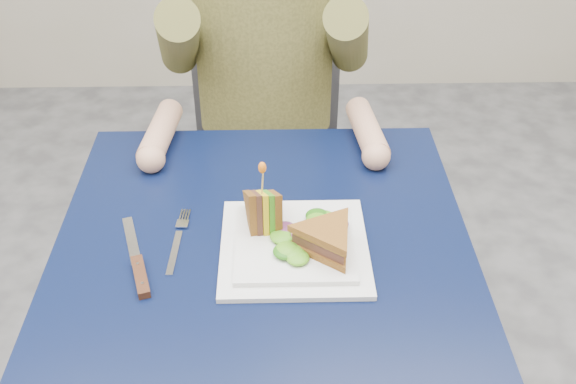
{
  "coord_description": "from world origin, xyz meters",
  "views": [
    {
      "loc": [
        0.02,
        -0.94,
        1.52
      ],
      "look_at": [
        0.05,
        0.01,
        0.82
      ],
      "focal_mm": 42.0,
      "sensor_mm": 36.0,
      "label": 1
    }
  ],
  "objects_px": {
    "diner": "(263,14)",
    "fork": "(177,242)",
    "table": "(264,269)",
    "knife": "(139,269)",
    "chair": "(267,126)",
    "sandwich_flat": "(327,239)",
    "sandwich_upright": "(263,210)",
    "plate": "(294,246)"
  },
  "relations": [
    {
      "from": "sandwich_flat",
      "to": "table",
      "type": "bearing_deg",
      "value": 151.16
    },
    {
      "from": "sandwich_flat",
      "to": "sandwich_upright",
      "type": "distance_m",
      "value": 0.13
    },
    {
      "from": "fork",
      "to": "diner",
      "type": "bearing_deg",
      "value": 75.84
    },
    {
      "from": "chair",
      "to": "diner",
      "type": "relative_size",
      "value": 1.25
    },
    {
      "from": "table",
      "to": "sandwich_flat",
      "type": "height_order",
      "value": "sandwich_flat"
    },
    {
      "from": "chair",
      "to": "knife",
      "type": "bearing_deg",
      "value": -104.85
    },
    {
      "from": "sandwich_flat",
      "to": "sandwich_upright",
      "type": "bearing_deg",
      "value": 147.27
    },
    {
      "from": "knife",
      "to": "sandwich_upright",
      "type": "bearing_deg",
      "value": 24.5
    },
    {
      "from": "plate",
      "to": "table",
      "type": "bearing_deg",
      "value": 147.12
    },
    {
      "from": "chair",
      "to": "fork",
      "type": "bearing_deg",
      "value": -102.03
    },
    {
      "from": "chair",
      "to": "sandwich_flat",
      "type": "bearing_deg",
      "value": -81.84
    },
    {
      "from": "diner",
      "to": "knife",
      "type": "xyz_separation_m",
      "value": [
        -0.21,
        -0.68,
        -0.18
      ]
    },
    {
      "from": "knife",
      "to": "table",
      "type": "bearing_deg",
      "value": 22.54
    },
    {
      "from": "diner",
      "to": "sandwich_flat",
      "type": "distance_m",
      "value": 0.68
    },
    {
      "from": "diner",
      "to": "sandwich_flat",
      "type": "relative_size",
      "value": 3.91
    },
    {
      "from": "table",
      "to": "diner",
      "type": "bearing_deg",
      "value": 90.0
    },
    {
      "from": "sandwich_upright",
      "to": "fork",
      "type": "distance_m",
      "value": 0.17
    },
    {
      "from": "fork",
      "to": "knife",
      "type": "distance_m",
      "value": 0.09
    },
    {
      "from": "table",
      "to": "knife",
      "type": "distance_m",
      "value": 0.24
    },
    {
      "from": "chair",
      "to": "sandwich_upright",
      "type": "height_order",
      "value": "chair"
    },
    {
      "from": "chair",
      "to": "knife",
      "type": "distance_m",
      "value": 0.85
    },
    {
      "from": "plate",
      "to": "knife",
      "type": "xyz_separation_m",
      "value": [
        -0.27,
        -0.05,
        -0.0
      ]
    },
    {
      "from": "diner",
      "to": "knife",
      "type": "relative_size",
      "value": 3.44
    },
    {
      "from": "plate",
      "to": "sandwich_flat",
      "type": "xyz_separation_m",
      "value": [
        0.05,
        -0.03,
        0.04
      ]
    },
    {
      "from": "chair",
      "to": "sandwich_upright",
      "type": "distance_m",
      "value": 0.74
    },
    {
      "from": "chair",
      "to": "plate",
      "type": "height_order",
      "value": "chair"
    },
    {
      "from": "chair",
      "to": "sandwich_flat",
      "type": "height_order",
      "value": "chair"
    },
    {
      "from": "plate",
      "to": "fork",
      "type": "distance_m",
      "value": 0.21
    },
    {
      "from": "chair",
      "to": "diner",
      "type": "bearing_deg",
      "value": -90.0
    },
    {
      "from": "plate",
      "to": "knife",
      "type": "height_order",
      "value": "plate"
    },
    {
      "from": "sandwich_upright",
      "to": "diner",
      "type": "bearing_deg",
      "value": 90.14
    },
    {
      "from": "table",
      "to": "fork",
      "type": "height_order",
      "value": "fork"
    },
    {
      "from": "plate",
      "to": "chair",
      "type": "bearing_deg",
      "value": 94.25
    },
    {
      "from": "table",
      "to": "plate",
      "type": "relative_size",
      "value": 2.88
    },
    {
      "from": "knife",
      "to": "chair",
      "type": "bearing_deg",
      "value": 75.15
    },
    {
      "from": "plate",
      "to": "sandwich_flat",
      "type": "relative_size",
      "value": 1.36
    },
    {
      "from": "chair",
      "to": "fork",
      "type": "relative_size",
      "value": 5.18
    },
    {
      "from": "diner",
      "to": "plate",
      "type": "xyz_separation_m",
      "value": [
        0.06,
        -0.63,
        -0.18
      ]
    },
    {
      "from": "sandwich_upright",
      "to": "fork",
      "type": "relative_size",
      "value": 0.7
    },
    {
      "from": "fork",
      "to": "table",
      "type": "bearing_deg",
      "value": 5.29
    },
    {
      "from": "fork",
      "to": "knife",
      "type": "height_order",
      "value": "knife"
    },
    {
      "from": "diner",
      "to": "fork",
      "type": "relative_size",
      "value": 4.15
    }
  ]
}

